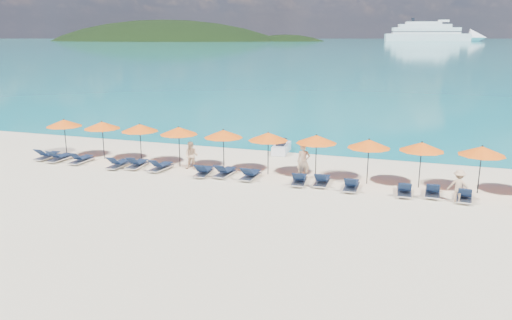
% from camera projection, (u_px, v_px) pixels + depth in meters
% --- Properties ---
extents(ground, '(1400.00, 1400.00, 0.00)m').
position_uv_depth(ground, '(234.00, 202.00, 21.87)').
color(ground, beige).
extents(sea, '(1600.00, 1300.00, 0.01)m').
position_uv_depth(sea, '(421.00, 41.00, 628.89)').
color(sea, '#1FA9B2').
rests_on(sea, ground).
extents(headland_main, '(374.00, 242.00, 126.50)m').
position_uv_depth(headland_main, '(164.00, 72.00, 620.13)').
color(headland_main, black).
rests_on(headland_main, ground).
extents(headland_small, '(162.00, 126.00, 85.50)m').
position_uv_depth(headland_small, '(285.00, 72.00, 591.62)').
color(headland_small, black).
rests_on(headland_small, ground).
extents(cruise_ship, '(115.31, 37.85, 31.71)m').
position_uv_depth(cruise_ship, '(436.00, 34.00, 579.83)').
color(cruise_ship, white).
rests_on(cruise_ship, ground).
extents(jetski, '(1.07, 2.36, 0.81)m').
position_uv_depth(jetski, '(281.00, 148.00, 30.97)').
color(jetski, white).
rests_on(jetski, ground).
extents(beachgoer_a, '(0.78, 0.64, 1.82)m').
position_uv_depth(beachgoer_a, '(303.00, 162.00, 25.20)').
color(beachgoer_a, '#DAB086').
rests_on(beachgoer_a, ground).
extents(beachgoer_b, '(0.80, 0.52, 1.55)m').
position_uv_depth(beachgoer_b, '(192.00, 156.00, 27.01)').
color(beachgoer_b, '#DAB086').
rests_on(beachgoer_b, ground).
extents(beachgoer_c, '(1.00, 0.58, 1.46)m').
position_uv_depth(beachgoer_c, '(459.00, 186.00, 21.77)').
color(beachgoer_c, '#DAB086').
rests_on(beachgoer_c, ground).
extents(umbrella_0, '(2.10, 2.10, 2.28)m').
position_uv_depth(umbrella_0, '(64.00, 123.00, 29.79)').
color(umbrella_0, black).
rests_on(umbrella_0, ground).
extents(umbrella_1, '(2.10, 2.10, 2.28)m').
position_uv_depth(umbrella_1, '(102.00, 125.00, 29.07)').
color(umbrella_1, black).
rests_on(umbrella_1, ground).
extents(umbrella_2, '(2.10, 2.10, 2.28)m').
position_uv_depth(umbrella_2, '(140.00, 128.00, 28.28)').
color(umbrella_2, black).
rests_on(umbrella_2, ground).
extents(umbrella_3, '(2.10, 2.10, 2.28)m').
position_uv_depth(umbrella_3, '(179.00, 131.00, 27.38)').
color(umbrella_3, black).
rests_on(umbrella_3, ground).
extents(umbrella_4, '(2.10, 2.10, 2.28)m').
position_uv_depth(umbrella_4, '(223.00, 134.00, 26.56)').
color(umbrella_4, black).
rests_on(umbrella_4, ground).
extents(umbrella_5, '(2.10, 2.10, 2.28)m').
position_uv_depth(umbrella_5, '(268.00, 137.00, 25.83)').
color(umbrella_5, black).
rests_on(umbrella_5, ground).
extents(umbrella_6, '(2.10, 2.10, 2.28)m').
position_uv_depth(umbrella_6, '(316.00, 139.00, 25.19)').
color(umbrella_6, black).
rests_on(umbrella_6, ground).
extents(umbrella_7, '(2.10, 2.10, 2.28)m').
position_uv_depth(umbrella_7, '(369.00, 144.00, 24.13)').
color(umbrella_7, black).
rests_on(umbrella_7, ground).
extents(umbrella_8, '(2.10, 2.10, 2.28)m').
position_uv_depth(umbrella_8, '(422.00, 147.00, 23.51)').
color(umbrella_8, black).
rests_on(umbrella_8, ground).
extents(umbrella_9, '(2.10, 2.10, 2.28)m').
position_uv_depth(umbrella_9, '(482.00, 151.00, 22.66)').
color(umbrella_9, black).
rests_on(umbrella_9, ground).
extents(lounger_0, '(0.62, 1.70, 0.66)m').
position_uv_depth(lounger_0, '(47.00, 155.00, 29.40)').
color(lounger_0, silver).
rests_on(lounger_0, ground).
extents(lounger_1, '(0.70, 1.73, 0.66)m').
position_uv_depth(lounger_1, '(60.00, 157.00, 28.93)').
color(lounger_1, silver).
rests_on(lounger_1, ground).
extents(lounger_2, '(0.65, 1.71, 0.66)m').
position_uv_depth(lounger_2, '(81.00, 159.00, 28.50)').
color(lounger_2, silver).
rests_on(lounger_2, ground).
extents(lounger_3, '(0.64, 1.71, 0.66)m').
position_uv_depth(lounger_3, '(119.00, 164.00, 27.51)').
color(lounger_3, silver).
rests_on(lounger_3, ground).
extents(lounger_4, '(0.74, 1.74, 0.66)m').
position_uv_depth(lounger_4, '(137.00, 164.00, 27.48)').
color(lounger_4, silver).
rests_on(lounger_4, ground).
extents(lounger_5, '(0.76, 1.75, 0.66)m').
position_uv_depth(lounger_5, '(161.00, 166.00, 26.94)').
color(lounger_5, silver).
rests_on(lounger_5, ground).
extents(lounger_6, '(0.77, 1.75, 0.66)m').
position_uv_depth(lounger_6, '(204.00, 171.00, 25.96)').
color(lounger_6, silver).
rests_on(lounger_6, ground).
extents(lounger_7, '(0.76, 1.75, 0.66)m').
position_uv_depth(lounger_7, '(225.00, 172.00, 25.86)').
color(lounger_7, silver).
rests_on(lounger_7, ground).
extents(lounger_8, '(0.70, 1.73, 0.66)m').
position_uv_depth(lounger_8, '(251.00, 175.00, 25.35)').
color(lounger_8, silver).
rests_on(lounger_8, ground).
extents(lounger_9, '(0.79, 1.75, 0.66)m').
position_uv_depth(lounger_9, '(299.00, 180.00, 24.47)').
color(lounger_9, silver).
rests_on(lounger_9, ground).
extents(lounger_10, '(0.67, 1.72, 0.66)m').
position_uv_depth(lounger_10, '(322.00, 180.00, 24.33)').
color(lounger_10, silver).
rests_on(lounger_10, ground).
extents(lounger_11, '(0.65, 1.71, 0.66)m').
position_uv_depth(lounger_11, '(351.00, 185.00, 23.57)').
color(lounger_11, silver).
rests_on(lounger_11, ground).
extents(lounger_12, '(0.71, 1.73, 0.66)m').
position_uv_depth(lounger_12, '(405.00, 190.00, 22.85)').
color(lounger_12, silver).
rests_on(lounger_12, ground).
extents(lounger_13, '(0.67, 1.72, 0.66)m').
position_uv_depth(lounger_13, '(433.00, 191.00, 22.70)').
color(lounger_13, silver).
rests_on(lounger_13, ground).
extents(lounger_14, '(0.76, 1.75, 0.66)m').
position_uv_depth(lounger_14, '(465.00, 195.00, 22.05)').
color(lounger_14, silver).
rests_on(lounger_14, ground).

